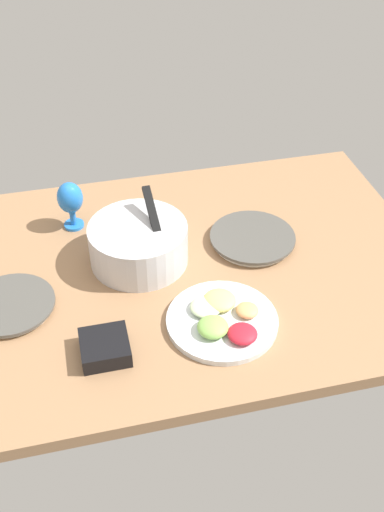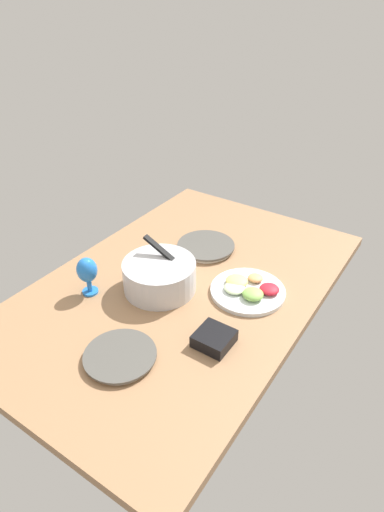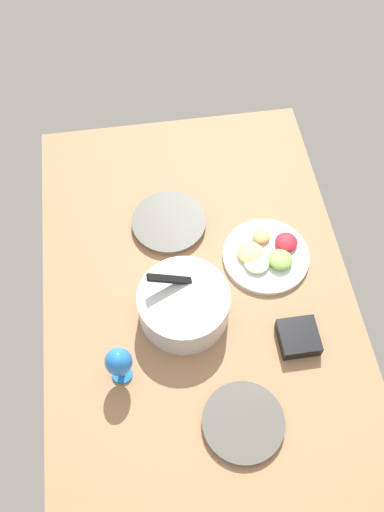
% 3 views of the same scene
% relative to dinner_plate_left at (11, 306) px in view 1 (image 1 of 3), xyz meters
% --- Properties ---
extents(ground_plane, '(1.60, 1.04, 0.04)m').
position_rel_dinner_plate_left_xyz_m(ground_plane, '(0.45, 0.07, -0.03)').
color(ground_plane, '#99704C').
extents(dinner_plate_left, '(0.25, 0.25, 0.02)m').
position_rel_dinner_plate_left_xyz_m(dinner_plate_left, '(0.00, 0.00, 0.00)').
color(dinner_plate_left, silver).
rests_on(dinner_plate_left, ground_plane).
extents(dinner_plate_right, '(0.27, 0.27, 0.03)m').
position_rel_dinner_plate_left_xyz_m(dinner_plate_right, '(0.74, 0.13, 0.00)').
color(dinner_plate_right, silver).
rests_on(dinner_plate_right, ground_plane).
extents(mixing_bowl, '(0.29, 0.29, 0.20)m').
position_rel_dinner_plate_left_xyz_m(mixing_bowl, '(0.38, 0.12, 0.06)').
color(mixing_bowl, silver).
rests_on(mixing_bowl, ground_plane).
extents(fruit_platter, '(0.30, 0.30, 0.05)m').
position_rel_dinner_plate_left_xyz_m(fruit_platter, '(0.55, -0.19, 0.01)').
color(fruit_platter, silver).
rests_on(fruit_platter, ground_plane).
extents(hurricane_glass_blue, '(0.08, 0.08, 0.16)m').
position_rel_dinner_plate_left_xyz_m(hurricane_glass_blue, '(0.20, 0.34, 0.09)').
color(hurricane_glass_blue, blue).
rests_on(hurricane_glass_blue, ground_plane).
extents(square_bowl_black, '(0.12, 0.12, 0.05)m').
position_rel_dinner_plate_left_xyz_m(square_bowl_black, '(0.24, -0.22, 0.02)').
color(square_bowl_black, black).
rests_on(square_bowl_black, ground_plane).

